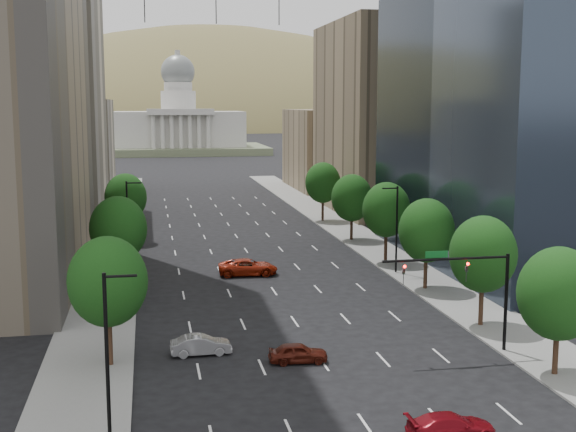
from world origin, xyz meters
TOP-DOWN VIEW (x-y plane):
  - sidewalk_left at (-15.50, 60.00)m, footprint 6.00×200.00m
  - sidewalk_right at (15.50, 60.00)m, footprint 6.00×200.00m
  - midrise_cream_left at (-25.00, 103.00)m, footprint 14.00×30.00m
  - filler_left at (-25.00, 136.00)m, footprint 14.00×26.00m
  - parking_tan_right at (25.00, 100.00)m, footprint 14.00×30.00m
  - filler_right at (25.00, 133.00)m, footprint 14.00×26.00m
  - tree_right_0 at (14.00, 25.00)m, footprint 5.20×5.20m
  - tree_right_1 at (14.00, 36.00)m, footprint 5.20×5.20m
  - tree_right_2 at (14.00, 48.00)m, footprint 5.20×5.20m
  - tree_right_3 at (14.00, 60.00)m, footprint 5.20×5.20m
  - tree_right_4 at (14.00, 74.00)m, footprint 5.20×5.20m
  - tree_right_5 at (14.00, 90.00)m, footprint 5.20×5.20m
  - tree_left_0 at (-14.00, 32.00)m, footprint 5.20×5.20m
  - tree_left_1 at (-14.00, 52.00)m, footprint 5.20×5.20m
  - tree_left_2 at (-14.00, 78.00)m, footprint 5.20×5.20m
  - streetlight_rn at (13.44, 55.00)m, footprint 1.70×0.20m
  - streetlight_ls at (-13.44, 20.00)m, footprint 1.70×0.20m
  - streetlight_ln at (-13.44, 65.00)m, footprint 1.70×0.20m
  - traffic_signal at (10.53, 30.00)m, footprint 9.12×0.40m
  - capitol at (0.00, 249.71)m, footprint 60.00×40.00m
  - foothills at (34.67, 599.39)m, footprint 720.00×413.00m
  - car_red_near at (3.85, 17.53)m, footprint 4.75×2.00m
  - car_maroon at (-1.64, 30.47)m, footprint 4.05×1.82m
  - car_silver at (-7.94, 33.27)m, footprint 4.27×1.65m
  - car_red_far at (-1.50, 57.03)m, footprint 6.14×3.09m

SIDE VIEW (x-z plane):
  - foothills at x=34.67m, z-range -169.28..93.72m
  - sidewalk_left at x=-15.50m, z-range 0.00..0.15m
  - sidewalk_right at x=15.50m, z-range 0.00..0.15m
  - car_maroon at x=-1.64m, z-range 0.00..1.35m
  - car_red_near at x=3.85m, z-range 0.00..1.37m
  - car_silver at x=-7.94m, z-range 0.00..1.39m
  - car_red_far at x=-1.50m, z-range 0.00..1.67m
  - streetlight_rn at x=13.44m, z-range 0.34..9.34m
  - streetlight_ls at x=-13.44m, z-range 0.34..9.34m
  - streetlight_ln at x=-13.44m, z-range 0.34..9.34m
  - traffic_signal at x=10.53m, z-range 1.49..8.86m
  - tree_right_0 at x=14.00m, z-range 1.19..9.58m
  - tree_right_4 at x=14.00m, z-range 1.23..9.69m
  - tree_right_2 at x=14.00m, z-range 1.30..9.91m
  - tree_left_2 at x=-14.00m, z-range 1.34..10.02m
  - tree_right_1 at x=14.00m, z-range 1.37..10.12m
  - tree_right_5 at x=14.00m, z-range 1.37..10.12m
  - tree_left_0 at x=-14.00m, z-range 1.37..10.12m
  - tree_right_3 at x=14.00m, z-range 1.44..10.34m
  - tree_left_1 at x=-14.00m, z-range 1.48..10.45m
  - filler_right at x=25.00m, z-range 0.00..16.00m
  - capitol at x=0.00m, z-range -9.02..26.18m
  - filler_left at x=-25.00m, z-range 0.00..18.00m
  - parking_tan_right at x=25.00m, z-range 0.00..30.00m
  - midrise_cream_left at x=-25.00m, z-range 0.00..35.00m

